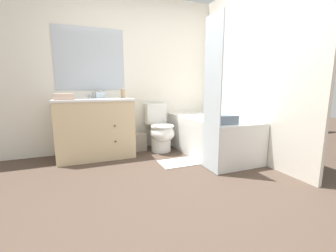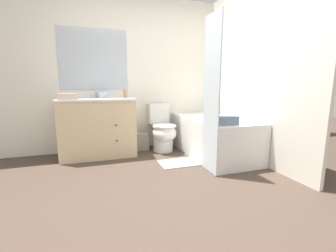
% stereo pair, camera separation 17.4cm
% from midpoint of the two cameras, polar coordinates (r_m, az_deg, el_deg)
% --- Properties ---
extents(ground_plane, '(14.00, 14.00, 0.00)m').
position_cam_midpoint_polar(ground_plane, '(2.43, 2.32, -15.70)').
color(ground_plane, '#47382D').
extents(wall_back, '(8.00, 0.06, 2.50)m').
position_cam_midpoint_polar(wall_back, '(3.91, -8.89, 12.85)').
color(wall_back, white).
rests_on(wall_back, ground_plane).
extents(wall_right, '(0.05, 2.78, 2.50)m').
position_cam_midpoint_polar(wall_right, '(3.66, 16.27, 12.74)').
color(wall_right, white).
rests_on(wall_right, ground_plane).
extents(vanity_cabinet, '(1.10, 0.61, 0.88)m').
position_cam_midpoint_polar(vanity_cabinet, '(3.54, -19.31, -0.40)').
color(vanity_cabinet, beige).
rests_on(vanity_cabinet, ground_plane).
extents(sink_faucet, '(0.14, 0.12, 0.12)m').
position_cam_midpoint_polar(sink_faucet, '(3.68, -19.89, 7.24)').
color(sink_faucet, silver).
rests_on(sink_faucet, vanity_cabinet).
extents(toilet, '(0.38, 0.65, 0.77)m').
position_cam_midpoint_polar(toilet, '(3.68, -3.28, -1.23)').
color(toilet, white).
rests_on(toilet, ground_plane).
extents(bathtub, '(0.77, 1.59, 0.58)m').
position_cam_midpoint_polar(bathtub, '(3.57, 9.25, -2.37)').
color(bathtub, white).
rests_on(bathtub, ground_plane).
extents(shower_curtain, '(0.01, 0.37, 1.87)m').
position_cam_midpoint_polar(shower_curtain, '(2.74, 9.38, 7.48)').
color(shower_curtain, silver).
rests_on(shower_curtain, ground_plane).
extents(wastebasket, '(0.23, 0.20, 0.28)m').
position_cam_midpoint_polar(wastebasket, '(3.79, -8.82, -4.02)').
color(wastebasket, gray).
rests_on(wastebasket, ground_plane).
extents(tissue_box, '(0.14, 0.15, 0.12)m').
position_cam_midpoint_polar(tissue_box, '(3.62, -18.14, 7.51)').
color(tissue_box, silver).
rests_on(tissue_box, vanity_cabinet).
extents(soap_dispenser, '(0.06, 0.06, 0.16)m').
position_cam_midpoint_polar(soap_dispenser, '(3.61, -12.76, 8.12)').
color(soap_dispenser, tan).
rests_on(soap_dispenser, vanity_cabinet).
extents(hand_towel_folded, '(0.25, 0.16, 0.08)m').
position_cam_midpoint_polar(hand_towel_folded, '(3.36, -26.24, 6.69)').
color(hand_towel_folded, tan).
rests_on(hand_towel_folded, vanity_cabinet).
extents(bath_towel_folded, '(0.27, 0.21, 0.11)m').
position_cam_midpoint_polar(bath_towel_folded, '(2.94, 12.66, 1.60)').
color(bath_towel_folded, slate).
rests_on(bath_towel_folded, bathtub).
extents(bath_mat, '(0.56, 0.36, 0.02)m').
position_cam_midpoint_polar(bath_mat, '(3.16, 1.52, -9.27)').
color(bath_mat, silver).
rests_on(bath_mat, ground_plane).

